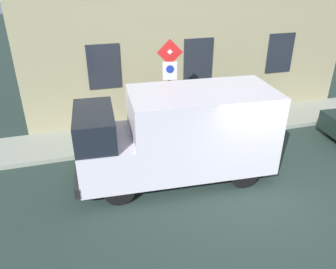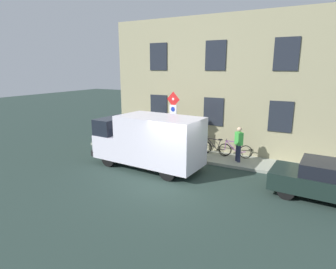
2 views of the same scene
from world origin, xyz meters
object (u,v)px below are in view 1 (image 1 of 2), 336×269
object	(u,v)px
bicycle_black	(210,110)
sign_post_stacked	(170,77)
delivery_van	(180,134)
pedestrian	(253,98)
bicycle_purple	(235,107)
bicycle_blue	(184,113)

from	to	relation	value
bicycle_black	sign_post_stacked	bearing A→B (deg)	31.05
delivery_van	bicycle_black	distance (m)	3.87
sign_post_stacked	pedestrian	world-z (taller)	sign_post_stacked
sign_post_stacked	pedestrian	distance (m)	3.55
bicycle_purple	bicycle_blue	size ratio (longest dim) A/B	1.00
bicycle_black	bicycle_purple	bearing A→B (deg)	-179.52
pedestrian	bicycle_purple	bearing A→B (deg)	74.67
sign_post_stacked	delivery_van	world-z (taller)	sign_post_stacked
delivery_van	bicycle_purple	size ratio (longest dim) A/B	3.17
bicycle_black	pedestrian	distance (m)	1.60
sign_post_stacked	bicycle_blue	size ratio (longest dim) A/B	1.86
sign_post_stacked	bicycle_purple	bearing A→B (deg)	-69.10
sign_post_stacked	pedestrian	bearing A→B (deg)	-81.27
delivery_van	bicycle_purple	xyz separation A→B (m)	(3.06, -3.27, -0.82)
bicycle_purple	sign_post_stacked	bearing A→B (deg)	13.93
bicycle_black	delivery_van	bearing A→B (deg)	54.56
bicycle_purple	bicycle_blue	distance (m)	2.09
delivery_van	pedestrian	distance (m)	4.33
delivery_van	pedestrian	xyz separation A→B (m)	(2.43, -3.58, -0.26)
bicycle_black	bicycle_blue	xyz separation A→B (m)	(0.00, 1.05, 0.00)
pedestrian	bicycle_black	bearing A→B (deg)	113.25
sign_post_stacked	bicycle_purple	size ratio (longest dim) A/B	1.86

